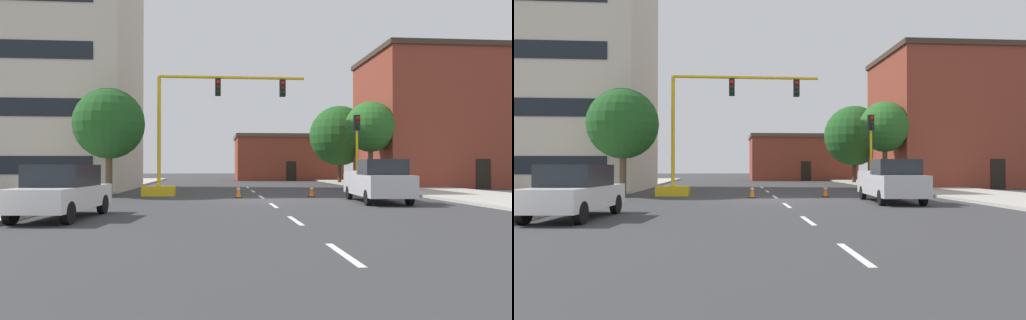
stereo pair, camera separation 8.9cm
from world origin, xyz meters
TOP-DOWN VIEW (x-y plane):
  - ground_plane at (0.00, 0.00)m, footprint 160.00×160.00m
  - sidewalk_left at (-11.57, 8.00)m, footprint 6.00×56.00m
  - sidewalk_right at (11.57, 8.00)m, footprint 6.00×56.00m
  - lane_stripe_seg_0 at (0.00, -14.00)m, footprint 0.16×2.40m
  - lane_stripe_seg_1 at (0.00, -8.50)m, footprint 0.16×2.40m
  - lane_stripe_seg_2 at (0.00, -3.00)m, footprint 0.16×2.40m
  - lane_stripe_seg_3 at (0.00, 2.50)m, footprint 0.16×2.40m
  - lane_stripe_seg_4 at (0.00, 8.00)m, footprint 0.16×2.40m
  - lane_stripe_seg_5 at (0.00, 13.50)m, footprint 0.16×2.40m
  - building_tall_left at (-16.40, 11.22)m, footprint 16.28×10.66m
  - building_brick_center at (5.91, 32.71)m, footprint 12.29×8.37m
  - building_row_right at (16.84, 14.27)m, footprint 13.79×9.96m
  - traffic_signal_gantry at (-4.48, 3.82)m, footprint 9.17×1.20m
  - traffic_light_pole_right at (6.13, 5.02)m, footprint 0.32×0.47m
  - tree_right_mid at (8.89, 10.67)m, footprint 3.73×3.73m
  - tree_left_near at (-8.27, 3.20)m, footprint 3.86×3.86m
  - tree_right_far at (9.21, 20.55)m, footprint 5.66×5.66m
  - pickup_truck_silver at (5.03, -1.68)m, footprint 2.36×5.52m
  - sedan_white_near_left at (-7.40, -7.32)m, footprint 2.22×4.64m
  - traffic_cone_roadside_a at (-1.27, 1.87)m, footprint 0.36×0.36m
  - traffic_cone_roadside_b at (2.74, 2.26)m, footprint 0.36×0.36m

SIDE VIEW (x-z plane):
  - ground_plane at x=0.00m, z-range 0.00..0.00m
  - lane_stripe_seg_0 at x=0.00m, z-range 0.00..0.01m
  - lane_stripe_seg_1 at x=0.00m, z-range 0.00..0.01m
  - lane_stripe_seg_2 at x=0.00m, z-range 0.00..0.01m
  - lane_stripe_seg_3 at x=0.00m, z-range 0.00..0.01m
  - lane_stripe_seg_4 at x=0.00m, z-range 0.00..0.01m
  - lane_stripe_seg_5 at x=0.00m, z-range 0.00..0.01m
  - sidewalk_left at x=-11.57m, z-range 0.00..0.14m
  - sidewalk_right at x=11.57m, z-range 0.00..0.14m
  - traffic_cone_roadside_b at x=2.74m, z-range -0.01..0.72m
  - traffic_cone_roadside_a at x=-1.27m, z-range -0.01..0.74m
  - sedan_white_near_left at x=-7.40m, z-range 0.02..1.76m
  - pickup_truck_silver at x=5.03m, z-range -0.02..1.97m
  - traffic_signal_gantry at x=-4.48m, z-range -1.16..5.67m
  - building_brick_center at x=5.91m, z-range 0.01..5.34m
  - traffic_light_pole_right at x=6.13m, z-range 1.13..5.93m
  - tree_left_near at x=-8.27m, z-range 1.02..6.96m
  - tree_right_far at x=9.21m, z-range 0.85..8.23m
  - tree_right_mid at x=8.89m, z-range 1.33..7.77m
  - building_row_right at x=16.84m, z-range 0.01..10.85m
  - building_tall_left at x=-16.40m, z-range 0.01..21.17m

